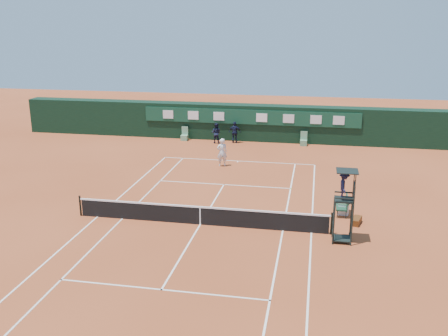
# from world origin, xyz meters

# --- Properties ---
(ground) EXTENTS (90.00, 90.00, 0.00)m
(ground) POSITION_xyz_m (0.00, 0.00, 0.00)
(ground) COLOR #A84C27
(ground) RESTS_ON ground
(court_lines) EXTENTS (11.05, 23.85, 0.01)m
(court_lines) POSITION_xyz_m (0.00, 0.00, 0.01)
(court_lines) COLOR silver
(court_lines) RESTS_ON ground
(tennis_net) EXTENTS (12.90, 0.10, 1.10)m
(tennis_net) POSITION_xyz_m (0.00, 0.00, 0.51)
(tennis_net) COLOR black
(tennis_net) RESTS_ON ground
(back_wall) EXTENTS (40.00, 1.65, 3.00)m
(back_wall) POSITION_xyz_m (0.00, 18.74, 1.51)
(back_wall) COLOR black
(back_wall) RESTS_ON ground
(linesman_chair_left) EXTENTS (0.55, 0.50, 1.15)m
(linesman_chair_left) POSITION_xyz_m (-5.50, 17.48, 0.32)
(linesman_chair_left) COLOR #649970
(linesman_chair_left) RESTS_ON ground
(linesman_chair_right) EXTENTS (0.55, 0.50, 1.15)m
(linesman_chair_right) POSITION_xyz_m (4.50, 17.48, 0.32)
(linesman_chair_right) COLOR #5A8A63
(linesman_chair_right) RESTS_ON ground
(umpire_chair) EXTENTS (0.96, 0.95, 3.42)m
(umpire_chair) POSITION_xyz_m (6.84, -0.71, 2.46)
(umpire_chair) COLOR black
(umpire_chair) RESTS_ON ground
(player_bench) EXTENTS (0.56, 1.20, 1.10)m
(player_bench) POSITION_xyz_m (7.07, 2.66, 0.60)
(player_bench) COLOR #173B28
(player_bench) RESTS_ON ground
(tennis_bag) EXTENTS (0.60, 0.93, 0.32)m
(tennis_bag) POSITION_xyz_m (7.67, 1.53, 0.16)
(tennis_bag) COLOR black
(tennis_bag) RESTS_ON ground
(cooler) EXTENTS (0.57, 0.57, 0.65)m
(cooler) POSITION_xyz_m (7.06, 2.79, 0.33)
(cooler) COLOR white
(cooler) RESTS_ON ground
(tennis_ball) EXTENTS (0.07, 0.07, 0.07)m
(tennis_ball) POSITION_xyz_m (4.17, 6.25, 0.03)
(tennis_ball) COLOR #C2CF30
(tennis_ball) RESTS_ON ground
(player) EXTENTS (0.84, 0.71, 1.98)m
(player) POSITION_xyz_m (-0.90, 10.44, 0.99)
(player) COLOR silver
(player) RESTS_ON ground
(ball_kid_left) EXTENTS (0.91, 0.76, 1.69)m
(ball_kid_left) POSITION_xyz_m (-2.66, 17.00, 0.85)
(ball_kid_left) COLOR black
(ball_kid_left) RESTS_ON ground
(ball_kid_right) EXTENTS (1.08, 0.52, 1.79)m
(ball_kid_right) POSITION_xyz_m (-1.14, 17.36, 0.90)
(ball_kid_right) COLOR black
(ball_kid_right) RESTS_ON ground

